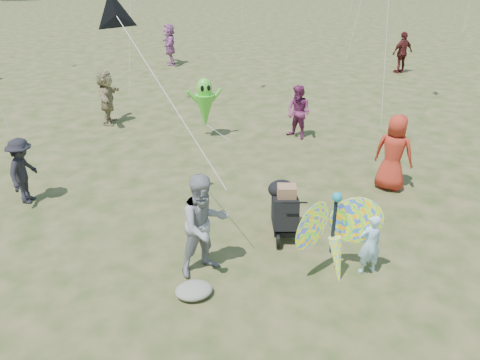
% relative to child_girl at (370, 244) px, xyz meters
% --- Properties ---
extents(ground, '(160.00, 160.00, 0.00)m').
position_rel_child_girl_xyz_m(ground, '(-1.57, 0.29, -0.57)').
color(ground, '#51592B').
rests_on(ground, ground).
extents(child_girl, '(0.42, 0.28, 1.13)m').
position_rel_child_girl_xyz_m(child_girl, '(0.00, 0.00, 0.00)').
color(child_girl, '#ACD8F4').
rests_on(child_girl, ground).
extents(adult_man, '(1.04, 0.91, 1.79)m').
position_rel_child_girl_xyz_m(adult_man, '(-2.64, 0.71, 0.33)').
color(adult_man, gray).
rests_on(adult_man, ground).
extents(grey_bag, '(0.60, 0.49, 0.19)m').
position_rel_child_girl_xyz_m(grey_bag, '(-2.95, 0.11, -0.47)').
color(grey_bag, gray).
rests_on(grey_bag, ground).
extents(crowd_a, '(1.00, 1.00, 1.75)m').
position_rel_child_girl_xyz_m(crowd_a, '(1.99, 2.72, 0.31)').
color(crowd_a, '#AB2C1B').
rests_on(crowd_a, ground).
extents(crowd_b, '(0.78, 1.05, 1.46)m').
position_rel_child_girl_xyz_m(crowd_b, '(-5.94, 4.05, 0.16)').
color(crowd_b, black).
rests_on(crowd_b, ground).
extents(crowd_d, '(0.82, 1.63, 1.68)m').
position_rel_child_girl_xyz_m(crowd_d, '(-4.24, 8.86, 0.27)').
color(crowd_d, '#92825A').
rests_on(crowd_d, ground).
extents(crowd_e, '(0.90, 0.94, 1.54)m').
position_rel_child_girl_xyz_m(crowd_e, '(1.05, 6.23, 0.20)').
color(crowd_e, '#772756').
rests_on(crowd_e, ground).
extents(crowd_h, '(1.10, 0.63, 1.77)m').
position_rel_child_girl_xyz_m(crowd_h, '(8.23, 12.63, 0.32)').
color(crowd_h, '#4C1919').
rests_on(crowd_h, ground).
extents(crowd_j, '(0.63, 1.75, 1.86)m').
position_rel_child_girl_xyz_m(crowd_j, '(-1.43, 16.79, 0.36)').
color(crowd_j, '#AA619A').
rests_on(crowd_j, ground).
extents(jogging_stroller, '(0.66, 1.11, 1.09)m').
position_rel_child_girl_xyz_m(jogging_stroller, '(-1.00, 1.46, 0.05)').
color(jogging_stroller, black).
rests_on(jogging_stroller, ground).
extents(butterfly_kite, '(1.74, 0.75, 1.74)m').
position_rel_child_girl_xyz_m(butterfly_kite, '(-0.60, 0.08, 0.21)').
color(butterfly_kite, orange).
rests_on(butterfly_kite, ground).
extents(delta_kite_rig, '(1.89, 2.45, 2.90)m').
position_rel_child_girl_xyz_m(delta_kite_rig, '(-3.66, 2.92, 3.34)').
color(delta_kite_rig, black).
rests_on(delta_kite_rig, ground).
extents(alien_kite, '(1.12, 0.69, 1.74)m').
position_rel_child_girl_xyz_m(alien_kite, '(-1.52, 6.93, 0.40)').
color(alien_kite, '#52D031').
rests_on(alien_kite, ground).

